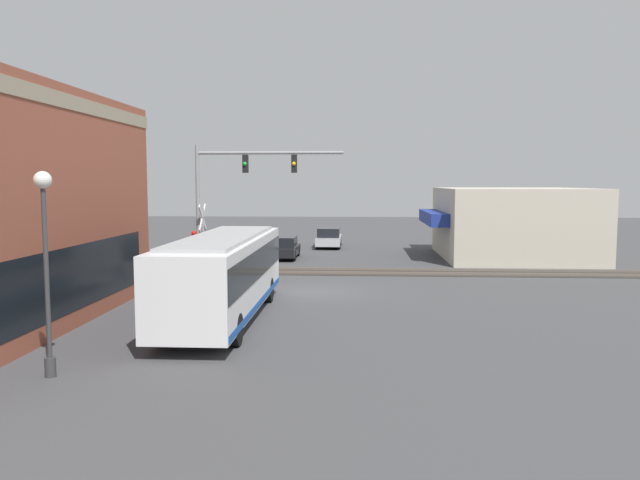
{
  "coord_description": "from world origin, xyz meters",
  "views": [
    {
      "loc": [
        -27.75,
        -2.0,
        4.94
      ],
      "look_at": [
        3.57,
        -0.07,
        2.0
      ],
      "focal_mm": 35.0,
      "sensor_mm": 36.0,
      "label": 1
    }
  ],
  "objects_px": {
    "parked_car_silver": "(329,238)",
    "city_bus": "(224,273)",
    "streetlamp": "(46,256)",
    "pedestrian_at_crossing": "(218,263)",
    "crossing_signal": "(203,234)",
    "parked_car_black": "(283,248)"
  },
  "relations": [
    {
      "from": "city_bus",
      "to": "parked_car_black",
      "type": "relative_size",
      "value": 2.59
    },
    {
      "from": "streetlamp",
      "to": "parked_car_silver",
      "type": "relative_size",
      "value": 1.1
    },
    {
      "from": "city_bus",
      "to": "pedestrian_at_crossing",
      "type": "bearing_deg",
      "value": 14.21
    },
    {
      "from": "parked_car_black",
      "to": "pedestrian_at_crossing",
      "type": "height_order",
      "value": "pedestrian_at_crossing"
    },
    {
      "from": "streetlamp",
      "to": "pedestrian_at_crossing",
      "type": "xyz_separation_m",
      "value": [
        15.4,
        -0.82,
        -2.2
      ]
    },
    {
      "from": "crossing_signal",
      "to": "streetlamp",
      "type": "height_order",
      "value": "streetlamp"
    },
    {
      "from": "streetlamp",
      "to": "city_bus",
      "type": "bearing_deg",
      "value": -23.4
    },
    {
      "from": "city_bus",
      "to": "streetlamp",
      "type": "relative_size",
      "value": 2.1
    },
    {
      "from": "pedestrian_at_crossing",
      "to": "streetlamp",
      "type": "bearing_deg",
      "value": 176.94
    },
    {
      "from": "parked_car_silver",
      "to": "parked_car_black",
      "type": "bearing_deg",
      "value": 159.95
    },
    {
      "from": "streetlamp",
      "to": "parked_car_black",
      "type": "relative_size",
      "value": 1.23
    },
    {
      "from": "streetlamp",
      "to": "pedestrian_at_crossing",
      "type": "bearing_deg",
      "value": -3.06
    },
    {
      "from": "city_bus",
      "to": "parked_car_silver",
      "type": "xyz_separation_m",
      "value": [
        24.92,
        -2.6,
        -0.98
      ]
    },
    {
      "from": "city_bus",
      "to": "crossing_signal",
      "type": "relative_size",
      "value": 2.87
    },
    {
      "from": "streetlamp",
      "to": "parked_car_black",
      "type": "height_order",
      "value": "streetlamp"
    },
    {
      "from": "city_bus",
      "to": "streetlamp",
      "type": "height_order",
      "value": "streetlamp"
    },
    {
      "from": "parked_car_black",
      "to": "parked_car_silver",
      "type": "height_order",
      "value": "parked_car_silver"
    },
    {
      "from": "crossing_signal",
      "to": "parked_car_silver",
      "type": "xyz_separation_m",
      "value": [
        15.45,
        -5.74,
        -1.6
      ]
    },
    {
      "from": "parked_car_silver",
      "to": "city_bus",
      "type": "bearing_deg",
      "value": 174.04
    },
    {
      "from": "city_bus",
      "to": "parked_car_silver",
      "type": "relative_size",
      "value": 2.3
    },
    {
      "from": "city_bus",
      "to": "pedestrian_at_crossing",
      "type": "xyz_separation_m",
      "value": [
        8.51,
        2.16,
        -0.78
      ]
    },
    {
      "from": "parked_car_black",
      "to": "pedestrian_at_crossing",
      "type": "distance_m",
      "value": 9.53
    }
  ]
}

